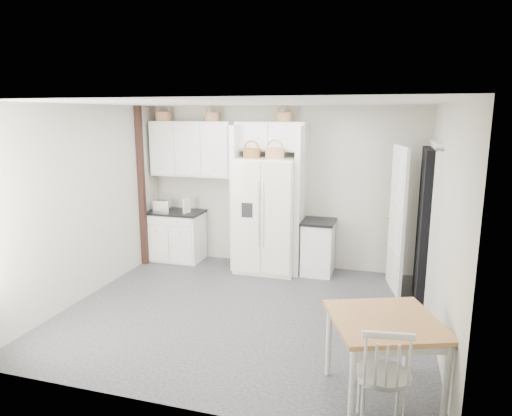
% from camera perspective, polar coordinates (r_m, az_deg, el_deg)
% --- Properties ---
extents(floor, '(4.50, 4.50, 0.00)m').
position_cam_1_polar(floor, '(5.96, -1.35, -12.84)').
color(floor, black).
rests_on(floor, ground).
extents(ceiling, '(4.50, 4.50, 0.00)m').
position_cam_1_polar(ceiling, '(5.42, -1.48, 13.03)').
color(ceiling, white).
rests_on(ceiling, wall_back).
extents(wall_back, '(4.50, 0.00, 4.50)m').
position_cam_1_polar(wall_back, '(7.44, 3.32, 2.62)').
color(wall_back, '#B3B1A7').
rests_on(wall_back, floor).
extents(wall_left, '(0.00, 4.00, 4.00)m').
position_cam_1_polar(wall_left, '(6.58, -20.42, 0.69)').
color(wall_left, '#B3B1A7').
rests_on(wall_left, floor).
extents(wall_right, '(0.00, 4.00, 4.00)m').
position_cam_1_polar(wall_right, '(5.32, 22.35, -1.96)').
color(wall_right, '#B3B1A7').
rests_on(wall_right, floor).
extents(refrigerator, '(0.93, 0.75, 1.81)m').
position_cam_1_polar(refrigerator, '(7.21, 1.47, -0.86)').
color(refrigerator, white).
rests_on(refrigerator, floor).
extents(base_cab_left, '(0.88, 0.56, 0.82)m').
position_cam_1_polar(base_cab_left, '(7.94, -9.88, -3.52)').
color(base_cab_left, silver).
rests_on(base_cab_left, floor).
extents(base_cab_right, '(0.46, 0.55, 0.81)m').
position_cam_1_polar(base_cab_right, '(7.23, 7.76, -5.00)').
color(base_cab_right, silver).
rests_on(base_cab_right, floor).
extents(dining_table, '(1.15, 1.15, 0.74)m').
position_cam_1_polar(dining_table, '(4.36, 15.56, -17.64)').
color(dining_table, '#A37A43').
rests_on(dining_table, floor).
extents(windsor_chair, '(0.50, 0.46, 0.91)m').
position_cam_1_polar(windsor_chair, '(3.96, 15.54, -19.45)').
color(windsor_chair, silver).
rests_on(windsor_chair, floor).
extents(counter_left, '(0.92, 0.59, 0.04)m').
position_cam_1_polar(counter_left, '(7.84, -9.99, -0.51)').
color(counter_left, black).
rests_on(counter_left, base_cab_left).
extents(counter_right, '(0.50, 0.59, 0.04)m').
position_cam_1_polar(counter_right, '(7.12, 7.86, -1.73)').
color(counter_right, black).
rests_on(counter_right, base_cab_right).
extents(toaster, '(0.29, 0.20, 0.19)m').
position_cam_1_polar(toaster, '(7.85, -11.68, 0.27)').
color(toaster, silver).
rests_on(toaster, counter_left).
extents(cookbook_red, '(0.05, 0.16, 0.23)m').
position_cam_1_polar(cookbook_red, '(7.65, -8.83, 0.24)').
color(cookbook_red, '#9B2711').
rests_on(cookbook_red, counter_left).
extents(cookbook_cream, '(0.07, 0.17, 0.25)m').
position_cam_1_polar(cookbook_cream, '(7.64, -8.67, 0.30)').
color(cookbook_cream, silver).
rests_on(cookbook_cream, counter_left).
extents(basket_upper_a, '(0.27, 0.27, 0.15)m').
position_cam_1_polar(basket_upper_a, '(7.89, -11.51, 11.15)').
color(basket_upper_a, '#A16C3C').
rests_on(basket_upper_a, upper_cabinet).
extents(basket_upper_c, '(0.24, 0.24, 0.14)m').
position_cam_1_polar(basket_upper_c, '(7.52, -5.50, 11.26)').
color(basket_upper_c, '#A16C3C').
rests_on(basket_upper_c, upper_cabinet).
extents(basket_bridge_b, '(0.25, 0.25, 0.14)m').
position_cam_1_polar(basket_bridge_b, '(7.16, 3.57, 11.27)').
color(basket_bridge_b, '#A16C3C').
rests_on(basket_bridge_b, bridge_cabinet).
extents(basket_fridge_a, '(0.27, 0.27, 0.14)m').
position_cam_1_polar(basket_fridge_a, '(7.03, -0.56, 6.87)').
color(basket_fridge_a, brown).
rests_on(basket_fridge_a, refrigerator).
extents(basket_fridge_b, '(0.29, 0.29, 0.15)m').
position_cam_1_polar(basket_fridge_b, '(6.93, 2.36, 6.84)').
color(basket_fridge_b, '#A16C3C').
rests_on(basket_fridge_b, refrigerator).
extents(upper_cabinet, '(1.40, 0.34, 0.90)m').
position_cam_1_polar(upper_cabinet, '(7.69, -7.97, 7.33)').
color(upper_cabinet, silver).
rests_on(upper_cabinet, wall_back).
extents(bridge_cabinet, '(1.12, 0.34, 0.45)m').
position_cam_1_polar(bridge_cabinet, '(7.22, 1.91, 8.95)').
color(bridge_cabinet, silver).
rests_on(bridge_cabinet, wall_back).
extents(fridge_panel_left, '(0.08, 0.60, 2.30)m').
position_cam_1_polar(fridge_panel_left, '(7.36, -2.24, 1.35)').
color(fridge_panel_left, silver).
rests_on(fridge_panel_left, floor).
extents(fridge_panel_right, '(0.08, 0.60, 2.30)m').
position_cam_1_polar(fridge_panel_right, '(7.10, 5.58, 0.92)').
color(fridge_panel_right, silver).
rests_on(fridge_panel_right, floor).
extents(trim_post, '(0.09, 0.09, 2.60)m').
position_cam_1_polar(trim_post, '(7.66, -14.11, 2.55)').
color(trim_post, black).
rests_on(trim_post, floor).
extents(doorway_void, '(0.18, 0.85, 2.05)m').
position_cam_1_polar(doorway_void, '(6.34, 20.49, -2.26)').
color(doorway_void, black).
rests_on(doorway_void, floor).
extents(door_slab, '(0.21, 0.79, 2.05)m').
position_cam_1_polar(door_slab, '(6.65, 17.22, -1.41)').
color(door_slab, white).
rests_on(door_slab, floor).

